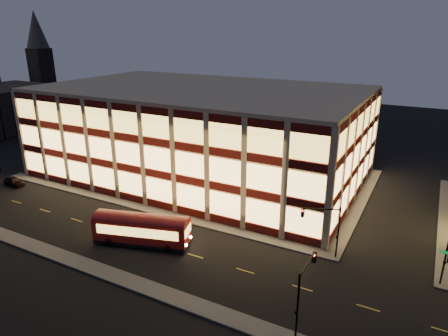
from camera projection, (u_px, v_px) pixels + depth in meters
The scene contains 13 objects.
ground at pixel (155, 215), 52.70m from camera, with size 200.00×200.00×0.00m, color black.
sidewalk_office_south at pixel (142, 207), 54.85m from camera, with size 54.00×2.00×0.15m, color #514F4C.
sidewalk_office_east at pixel (359, 202), 56.53m from camera, with size 2.00×30.00×0.15m, color #514F4C.
sidewalk_tower_west at pixel (447, 218), 51.62m from camera, with size 2.00×30.00×0.15m, color #514F4C.
sidewalk_near at pixel (79, 263), 41.87m from camera, with size 100.00×2.00×0.15m, color #514F4C.
office_building at pixel (202, 131), 65.65m from camera, with size 50.45×30.45×14.50m.
church_tower at pixel (43, 81), 114.20m from camera, with size 5.00×5.00×18.00m, color #2D2621.
church_spire at pixel (36, 29), 109.55m from camera, with size 6.00×6.00×10.00m, color #4C473F.
traffic_signal_far at pixel (325, 223), 41.61m from camera, with size 3.79×1.87×6.00m.
traffic_signal_right at pixel (447, 255), 35.86m from camera, with size 1.20×4.37×6.00m.
traffic_signal_near at pixel (304, 284), 31.67m from camera, with size 0.32×4.45×6.00m.
trolley_bus at pixel (142, 228), 45.03m from camera, with size 11.18×5.69×3.68m.
parked_car_0 at pixel (14, 181), 62.42m from camera, with size 1.59×3.95×1.34m, color black.
Camera 1 is at (30.56, -37.66, 23.37)m, focal length 32.00 mm.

